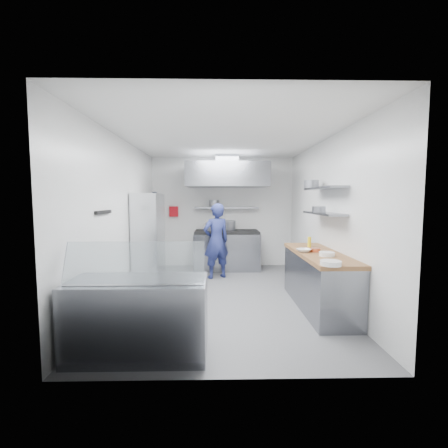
{
  "coord_description": "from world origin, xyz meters",
  "views": [
    {
      "loc": [
        -0.12,
        -5.25,
        1.74
      ],
      "look_at": [
        0.0,
        0.6,
        1.25
      ],
      "focal_mm": 24.0,
      "sensor_mm": 36.0,
      "label": 1
    }
  ],
  "objects_px": {
    "gas_range": "(227,251)",
    "chef": "(216,241)",
    "wire_rack": "(149,239)",
    "display_case": "(139,317)"
  },
  "relations": [
    {
      "from": "gas_range",
      "to": "chef",
      "type": "xyz_separation_m",
      "value": [
        -0.26,
        -0.84,
        0.37
      ]
    },
    {
      "from": "wire_rack",
      "to": "display_case",
      "type": "height_order",
      "value": "wire_rack"
    },
    {
      "from": "display_case",
      "to": "chef",
      "type": "bearing_deg",
      "value": 75.53
    },
    {
      "from": "wire_rack",
      "to": "display_case",
      "type": "distance_m",
      "value": 2.92
    },
    {
      "from": "chef",
      "to": "display_case",
      "type": "relative_size",
      "value": 1.1
    },
    {
      "from": "chef",
      "to": "wire_rack",
      "type": "bearing_deg",
      "value": -7.06
    },
    {
      "from": "gas_range",
      "to": "wire_rack",
      "type": "height_order",
      "value": "wire_rack"
    },
    {
      "from": "gas_range",
      "to": "display_case",
      "type": "height_order",
      "value": "gas_range"
    },
    {
      "from": "chef",
      "to": "wire_rack",
      "type": "relative_size",
      "value": 0.89
    },
    {
      "from": "display_case",
      "to": "gas_range",
      "type": "bearing_deg",
      "value": 74.98
    }
  ]
}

